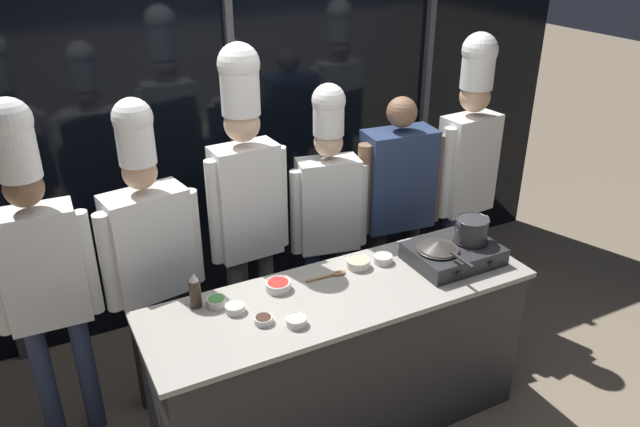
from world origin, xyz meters
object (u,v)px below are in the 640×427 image
Objects in this scene: stock_pot at (472,229)px; prep_bowl_ginger at (358,263)px; serving_spoon_slotted at (334,274)px; chef_head at (40,258)px; frying_pan at (439,246)px; prep_bowl_chicken at (296,321)px; prep_bowl_garlic at (383,258)px; portable_stove at (453,253)px; squeeze_bottle_soy at (195,291)px; prep_bowl_soy_glaze at (263,319)px; chef_line at (246,188)px; chef_sous at (150,244)px; prep_bowl_scallions at (216,301)px; chef_apprentice at (468,156)px; prep_bowl_bell_pepper at (278,285)px; chef_pastry at (328,201)px; prep_bowl_bean_sprouts at (235,308)px; person_guest at (397,197)px.

stock_pot is 0.67m from prep_bowl_ginger.
chef_head is at bearing 161.12° from serving_spoon_slotted.
prep_bowl_chicken is at bearing -171.98° from frying_pan.
prep_bowl_garlic is 0.76m from prep_bowl_chicken.
portable_stove is at bearing -20.72° from prep_bowl_ginger.
squeeze_bottle_soy is at bearing 169.51° from frying_pan.
prep_bowl_soy_glaze reaches higher than serving_spoon_slotted.
portable_stove is 1.19m from prep_bowl_soy_glaze.
chef_line is at bearing -173.21° from chef_head.
stock_pot is 0.11× the size of chef_sous.
portable_stove is at bearing -25.83° from prep_bowl_garlic.
prep_bowl_scallions is at bearing 122.13° from prep_bowl_soy_glaze.
chef_line is at bearing 128.39° from prep_bowl_ginger.
chef_apprentice reaches higher than prep_bowl_soy_glaze.
chef_apprentice is (1.13, 0.46, 0.29)m from prep_bowl_ginger.
squeeze_bottle_soy is 0.10× the size of chef_head.
frying_pan reaches higher than prep_bowl_soy_glaze.
serving_spoon_slotted is at bearing 39.78° from prep_bowl_chicken.
chef_pastry reaches higher than prep_bowl_bell_pepper.
chef_head reaches higher than prep_bowl_ginger.
portable_stove is 2.08× the size of serving_spoon_slotted.
prep_bowl_ginger is (0.77, 0.09, 0.00)m from prep_bowl_bean_sprouts.
chef_sous reaches higher than prep_bowl_bean_sprouts.
chef_line reaches higher than chef_head.
prep_bowl_scallions is 0.05× the size of chef_apprentice.
chef_line is at bearing 54.50° from prep_bowl_scallions.
prep_bowl_soy_glaze is 1.14m from chef_pastry.
chef_line reaches higher than squeeze_bottle_soy.
squeeze_bottle_soy is 2.06× the size of prep_bowl_soy_glaze.
stock_pot is at bearing 6.68° from prep_bowl_chicken.
squeeze_bottle_soy reaches higher than prep_bowl_scallions.
stock_pot is 1.19m from prep_bowl_chicken.
prep_bowl_ginger is at bearing -0.30° from prep_bowl_scallions.
prep_bowl_bean_sprouts is 1.51m from person_guest.
serving_spoon_slotted is at bearing 40.93° from person_guest.
chef_apprentice is (0.62, 0.66, 0.26)m from portable_stove.
chef_sous is (-0.48, 0.85, 0.13)m from prep_bowl_chicken.
chef_head is 1.70m from chef_pastry.
person_guest reaches higher than prep_bowl_bean_sprouts.
prep_bowl_ginger is 0.07× the size of chef_pastry.
chef_head is at bearing 141.88° from prep_bowl_soy_glaze.
chef_apprentice reaches higher than prep_bowl_ginger.
squeeze_bottle_soy is 0.79m from chef_head.
prep_bowl_scallions reaches higher than prep_bowl_bean_sprouts.
prep_bowl_bell_pepper is at bearing -6.55° from squeeze_bottle_soy.
person_guest reaches higher than portable_stove.
frying_pan is at bearing 8.02° from prep_bowl_chicken.
serving_spoon_slotted is (0.33, -0.01, -0.02)m from prep_bowl_bell_pepper.
chef_head reaches higher than frying_pan.
chef_apprentice is (0.50, 0.66, 0.13)m from stock_pot.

